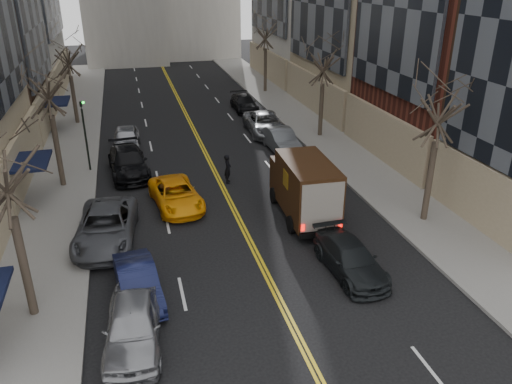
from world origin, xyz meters
The scene contains 20 objects.
sidewalk_left centered at (-9.00, 27.00, 0.07)m, with size 4.00×66.00×0.15m, color slate.
sidewalk_right centered at (9.00, 27.00, 0.07)m, with size 4.00×66.00×0.15m, color slate.
tree_lf_mid centered at (-8.80, 20.00, 6.60)m, with size 3.20×3.20×8.91m.
tree_lf_far centered at (-8.80, 33.00, 6.02)m, with size 3.20×3.20×8.12m.
tree_rt_near centered at (8.80, 11.00, 6.45)m, with size 3.20×3.20×8.71m.
tree_rt_mid centered at (8.80, 25.00, 6.17)m, with size 3.20×3.20×8.32m.
tree_rt_far centered at (8.80, 40.00, 6.74)m, with size 3.20×3.20×9.11m.
traffic_signal centered at (-7.39, 22.00, 2.82)m, with size 0.29×0.26×4.70m.
ups_truck centered at (3.21, 13.01, 1.57)m, with size 2.52×5.77×3.11m.
observer_sedan centered at (3.35, 7.74, 0.65)m, with size 2.00×4.54×1.30m.
taxi centered at (-2.81, 15.81, 0.66)m, with size 2.20×4.76×1.32m, color #FFA10A.
pedestrian centered at (0.44, 18.26, 0.85)m, with size 0.62×0.41×1.70m, color black.
parked_lf_a centered at (-5.36, 5.63, 0.77)m, with size 1.82×4.51×1.54m, color #96979C.
parked_lf_b centered at (-5.10, 8.16, 0.67)m, with size 1.41×4.04×1.33m, color #13183C.
parked_lf_c centered at (-6.30, 12.90, 0.77)m, with size 2.55×5.53×1.54m, color #4B4D52.
parked_lf_d centered at (-5.10, 21.05, 0.77)m, with size 2.17×5.33×1.55m, color black.
parked_lf_e centered at (-5.10, 25.73, 0.76)m, with size 1.80×4.48×1.53m, color #96979D.
parked_rt_a centered at (5.10, 22.76, 0.75)m, with size 1.59×4.55×1.50m, color #505358.
parked_rt_b centered at (5.10, 26.79, 0.78)m, with size 2.58×5.60×1.55m, color #96989D.
parked_rt_c centered at (5.10, 33.64, 0.67)m, with size 1.87×4.61×1.34m, color black.
Camera 1 is at (-4.79, -8.11, 11.46)m, focal length 35.00 mm.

